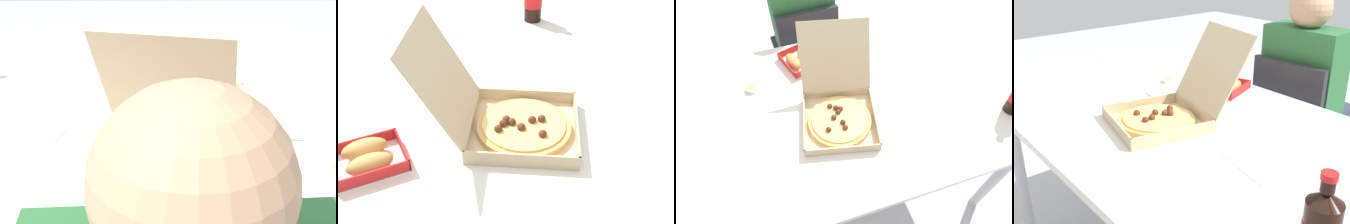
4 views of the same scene
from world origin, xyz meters
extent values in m
cube|color=silver|center=(0.00, 0.00, 0.71)|extent=(1.49, 0.99, 0.03)
cylinder|color=#B7B7BC|center=(0.67, -0.42, 0.35)|extent=(0.05, 0.05, 0.69)
cylinder|color=#B7B7BC|center=(0.67, 0.42, 0.35)|extent=(0.05, 0.05, 0.69)
cube|color=tan|center=(-0.08, -0.10, 0.73)|extent=(0.37, 0.37, 0.01)
cube|color=tan|center=(-0.11, -0.24, 0.75)|extent=(0.30, 0.07, 0.04)
cube|color=tan|center=(-0.22, -0.06, 0.75)|extent=(0.07, 0.30, 0.04)
cube|color=tan|center=(0.07, -0.13, 0.75)|extent=(0.07, 0.30, 0.04)
cube|color=tan|center=(-0.05, 0.05, 0.75)|extent=(0.30, 0.07, 0.04)
cube|color=tan|center=(-0.03, 0.12, 0.90)|extent=(0.33, 0.21, 0.27)
cylinder|color=tan|center=(-0.08, -0.10, 0.74)|extent=(0.27, 0.27, 0.02)
cylinder|color=#EAC666|center=(-0.08, -0.10, 0.75)|extent=(0.24, 0.24, 0.01)
sphere|color=#562819|center=(-0.14, -0.14, 0.76)|extent=(0.02, 0.02, 0.02)
sphere|color=#562819|center=(-0.06, -0.05, 0.76)|extent=(0.02, 0.02, 0.02)
sphere|color=#562819|center=(-0.07, -0.15, 0.76)|extent=(0.02, 0.02, 0.02)
sphere|color=#562819|center=(-0.07, -0.06, 0.76)|extent=(0.02, 0.02, 0.02)
sphere|color=#562819|center=(-0.07, -0.12, 0.76)|extent=(0.02, 0.02, 0.02)
sphere|color=#562819|center=(-0.08, -0.04, 0.76)|extent=(0.02, 0.02, 0.02)
sphere|color=#562819|center=(-0.10, -0.08, 0.76)|extent=(0.02, 0.02, 0.02)
sphere|color=#562819|center=(-0.10, -0.02, 0.76)|extent=(0.02, 0.02, 0.02)
cube|color=white|center=(-0.16, 0.33, 0.73)|extent=(0.20, 0.23, 0.00)
cube|color=red|center=(-0.13, 0.24, 0.75)|extent=(0.14, 0.05, 0.03)
cube|color=red|center=(-0.23, 0.31, 0.75)|extent=(0.06, 0.18, 0.03)
cube|color=red|center=(-0.09, 0.35, 0.75)|extent=(0.06, 0.18, 0.03)
ellipsoid|color=tan|center=(-0.19, 0.32, 0.76)|extent=(0.09, 0.13, 0.05)
ellipsoid|color=tan|center=(-0.13, 0.34, 0.76)|extent=(0.09, 0.13, 0.05)
cylinder|color=black|center=(0.67, -0.27, 0.80)|extent=(0.07, 0.07, 0.16)
cylinder|color=red|center=(0.67, -0.27, 0.81)|extent=(0.07, 0.07, 0.06)
cube|color=white|center=(0.33, -0.02, 0.73)|extent=(0.24, 0.19, 0.00)
camera|label=1|loc=(-0.03, 1.08, 1.29)|focal=49.77mm
camera|label=2|loc=(-1.06, 0.09, 1.52)|focal=47.03mm
camera|label=3|loc=(-0.29, -0.79, 1.72)|focal=30.34mm
camera|label=4|loc=(0.98, -0.86, 1.33)|focal=43.23mm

